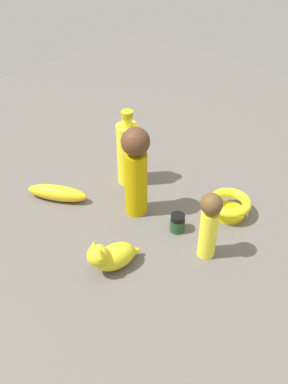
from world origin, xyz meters
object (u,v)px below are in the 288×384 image
at_px(bottle_tall, 128,153).
at_px(banana, 57,193).
at_px(nail_polish_jar, 177,223).
at_px(cat_figurine, 111,256).
at_px(person_figure_adult, 209,224).
at_px(bowl, 230,205).
at_px(person_figure_child, 136,169).

relative_size(bottle_tall, banana, 1.33).
xyz_separation_m(bottle_tall, banana, (0.07, 0.20, -0.07)).
height_order(nail_polish_jar, bottle_tall, bottle_tall).
distance_m(cat_figurine, nail_polish_jar, 0.20).
relative_size(person_figure_adult, banana, 1.07).
bearing_deg(cat_figurine, bowl, -102.77).
bearing_deg(person_figure_child, banana, 33.02).
bearing_deg(person_figure_adult, cat_figurine, 56.23).
height_order(nail_polish_jar, person_figure_adult, person_figure_adult).
xyz_separation_m(cat_figurine, bottle_tall, (0.21, -0.26, 0.06)).
bearing_deg(cat_figurine, banana, -11.78).
bearing_deg(banana, nail_polish_jar, 171.71).
relative_size(person_figure_child, nail_polish_jar, 5.17).
distance_m(person_figure_adult, bowl, 0.18).
bearing_deg(banana, bowl, -175.09).
bearing_deg(nail_polish_jar, person_figure_child, 9.76).
bearing_deg(banana, person_figure_child, -179.80).
bearing_deg(person_figure_adult, bottle_tall, -11.39).
xyz_separation_m(person_figure_adult, banana, (0.41, 0.13, -0.08)).
xyz_separation_m(person_figure_child, banana, (0.18, 0.12, -0.12)).
height_order(nail_polish_jar, bowl, bowl).
relative_size(person_figure_child, bowl, 2.27).
bearing_deg(bowl, nail_polish_jar, 68.73).
relative_size(person_figure_child, bottle_tall, 1.12).
bearing_deg(bottle_tall, bowl, -163.42).
xyz_separation_m(person_figure_child, bottle_tall, (0.11, -0.08, -0.04)).
bearing_deg(bowl, person_figure_child, 41.99).
distance_m(person_figure_child, bowl, 0.27).
bearing_deg(bowl, person_figure_adult, 107.16).
height_order(person_figure_adult, banana, person_figure_adult).
height_order(bottle_tall, banana, bottle_tall).
bearing_deg(person_figure_child, person_figure_adult, -178.08).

